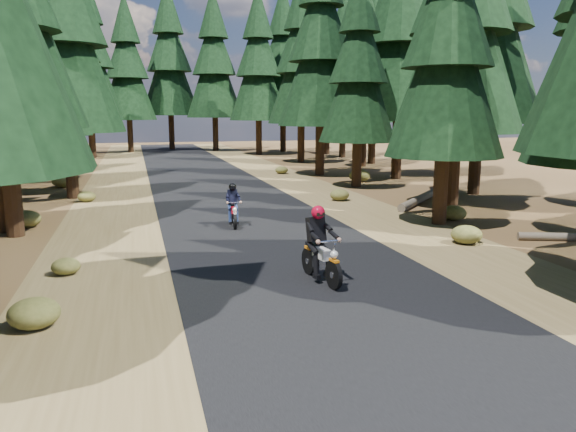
# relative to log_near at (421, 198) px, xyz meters

# --- Properties ---
(ground) EXTENTS (120.00, 120.00, 0.00)m
(ground) POSITION_rel_log_near_xyz_m (-7.79, -8.88, -0.16)
(ground) COLOR #4A331A
(ground) RESTS_ON ground
(road) EXTENTS (6.00, 100.00, 0.01)m
(road) POSITION_rel_log_near_xyz_m (-7.79, -3.88, -0.15)
(road) COLOR black
(road) RESTS_ON ground
(shoulder_l) EXTENTS (3.20, 100.00, 0.01)m
(shoulder_l) POSITION_rel_log_near_xyz_m (-12.39, -3.88, -0.16)
(shoulder_l) COLOR brown
(shoulder_l) RESTS_ON ground
(shoulder_r) EXTENTS (3.20, 100.00, 0.01)m
(shoulder_r) POSITION_rel_log_near_xyz_m (-3.19, -3.88, -0.16)
(shoulder_r) COLOR brown
(shoulder_r) RESTS_ON ground
(pine_forest) EXTENTS (34.59, 55.08, 16.32)m
(pine_forest) POSITION_rel_log_near_xyz_m (-7.80, 12.16, 7.73)
(pine_forest) COLOR black
(pine_forest) RESTS_ON ground
(log_near) EXTENTS (4.11, 4.32, 0.32)m
(log_near) POSITION_rel_log_near_xyz_m (0.00, 0.00, 0.00)
(log_near) COLOR #4C4233
(log_near) RESTS_ON ground
(understory_shrubs) EXTENTS (16.22, 31.87, 0.69)m
(understory_shrubs) POSITION_rel_log_near_xyz_m (-6.93, -0.65, 0.12)
(understory_shrubs) COLOR #474C1E
(understory_shrubs) RESTS_ON ground
(rider_lead) EXTENTS (0.81, 1.94, 1.67)m
(rider_lead) POSITION_rel_log_near_xyz_m (-7.63, -9.55, 0.40)
(rider_lead) COLOR silver
(rider_lead) RESTS_ON road
(rider_follow) EXTENTS (0.59, 1.61, 1.41)m
(rider_follow) POSITION_rel_log_near_xyz_m (-8.44, -3.00, 0.32)
(rider_follow) COLOR maroon
(rider_follow) RESTS_ON road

